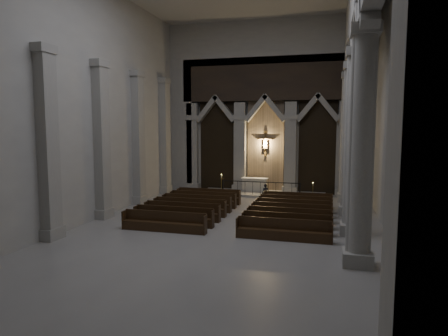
% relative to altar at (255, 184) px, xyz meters
% --- Properties ---
extents(room, '(24.00, 24.10, 12.00)m').
position_rel_altar_xyz_m(room, '(0.62, -11.04, 6.98)').
color(room, gray).
rests_on(room, ground).
extents(sanctuary_wall, '(14.00, 0.77, 12.00)m').
position_rel_altar_xyz_m(sanctuary_wall, '(0.62, 0.49, 5.99)').
color(sanctuary_wall, '#A19F96').
rests_on(sanctuary_wall, ground).
extents(right_arcade, '(1.00, 24.00, 12.00)m').
position_rel_altar_xyz_m(right_arcade, '(6.12, -9.71, 7.20)').
color(right_arcade, '#A19F96').
rests_on(right_arcade, ground).
extents(left_pilasters, '(0.60, 13.00, 8.03)m').
position_rel_altar_xyz_m(left_pilasters, '(-6.13, -7.54, 3.29)').
color(left_pilasters, '#A19F96').
rests_on(left_pilasters, ground).
extents(sanctuary_step, '(8.50, 2.60, 0.15)m').
position_rel_altar_xyz_m(sanctuary_step, '(0.62, -0.44, -0.55)').
color(sanctuary_step, '#A19F96').
rests_on(sanctuary_step, ground).
extents(altar, '(1.85, 0.74, 0.94)m').
position_rel_altar_xyz_m(altar, '(0.00, 0.00, 0.00)').
color(altar, beige).
rests_on(altar, sanctuary_step).
extents(altar_rail, '(5.34, 0.09, 1.05)m').
position_rel_altar_xyz_m(altar_rail, '(0.62, -1.26, 0.07)').
color(altar_rail, black).
rests_on(altar_rail, ground).
extents(candle_stand_left, '(0.26, 0.26, 1.55)m').
position_rel_altar_xyz_m(candle_stand_left, '(-1.88, -2.08, -0.20)').
color(candle_stand_left, olive).
rests_on(candle_stand_left, ground).
extents(candle_stand_right, '(0.20, 0.20, 1.21)m').
position_rel_altar_xyz_m(candle_stand_right, '(4.11, -2.03, -0.29)').
color(candle_stand_right, olive).
rests_on(candle_stand_right, ground).
extents(pews, '(9.41, 7.27, 0.89)m').
position_rel_altar_xyz_m(pews, '(0.62, -7.73, -0.33)').
color(pews, black).
rests_on(pews, ground).
extents(worshipper, '(0.47, 0.35, 1.18)m').
position_rel_altar_xyz_m(worshipper, '(1.29, -3.33, -0.03)').
color(worshipper, black).
rests_on(worshipper, ground).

